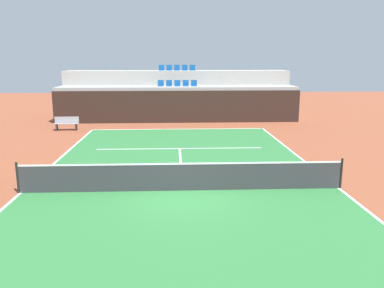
# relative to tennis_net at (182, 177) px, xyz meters

# --- Properties ---
(ground_plane) EXTENTS (80.00, 80.00, 0.00)m
(ground_plane) POSITION_rel_tennis_net_xyz_m (0.00, 0.00, -0.51)
(ground_plane) COLOR brown
(court_surface) EXTENTS (11.00, 24.00, 0.01)m
(court_surface) POSITION_rel_tennis_net_xyz_m (0.00, 0.00, -0.50)
(court_surface) COLOR #2D7238
(court_surface) RESTS_ON ground_plane
(baseline_far) EXTENTS (11.00, 0.10, 0.00)m
(baseline_far) POSITION_rel_tennis_net_xyz_m (0.00, 11.95, -0.50)
(baseline_far) COLOR white
(baseline_far) RESTS_ON court_surface
(sideline_left) EXTENTS (0.10, 24.00, 0.00)m
(sideline_left) POSITION_rel_tennis_net_xyz_m (-5.45, 0.00, -0.50)
(sideline_left) COLOR white
(sideline_left) RESTS_ON court_surface
(sideline_right) EXTENTS (0.10, 24.00, 0.00)m
(sideline_right) POSITION_rel_tennis_net_xyz_m (5.45, 0.00, -0.50)
(sideline_right) COLOR white
(sideline_right) RESTS_ON court_surface
(service_line_far) EXTENTS (8.26, 0.10, 0.00)m
(service_line_far) POSITION_rel_tennis_net_xyz_m (0.00, 6.40, -0.50)
(service_line_far) COLOR white
(service_line_far) RESTS_ON court_surface
(centre_service_line) EXTENTS (0.10, 6.40, 0.00)m
(centre_service_line) POSITION_rel_tennis_net_xyz_m (0.00, 3.20, -0.50)
(centre_service_line) COLOR white
(centre_service_line) RESTS_ON court_surface
(back_wall) EXTENTS (17.22, 0.30, 2.24)m
(back_wall) POSITION_rel_tennis_net_xyz_m (0.00, 14.66, 0.61)
(back_wall) COLOR black
(back_wall) RESTS_ON ground_plane
(stands_tier_lower) EXTENTS (17.22, 2.40, 2.46)m
(stands_tier_lower) POSITION_rel_tennis_net_xyz_m (0.00, 16.01, 0.72)
(stands_tier_lower) COLOR #9E9E99
(stands_tier_lower) RESTS_ON ground_plane
(stands_tier_upper) EXTENTS (17.22, 2.40, 3.51)m
(stands_tier_upper) POSITION_rel_tennis_net_xyz_m (0.00, 18.41, 1.25)
(stands_tier_upper) COLOR #9E9E99
(stands_tier_upper) RESTS_ON ground_plane
(seating_row_lower) EXTENTS (2.87, 0.44, 0.44)m
(seating_row_lower) POSITION_rel_tennis_net_xyz_m (-0.00, 16.10, 2.07)
(seating_row_lower) COLOR #145193
(seating_row_lower) RESTS_ON stands_tier_lower
(seating_row_upper) EXTENTS (2.87, 0.44, 0.44)m
(seating_row_upper) POSITION_rel_tennis_net_xyz_m (-0.00, 18.50, 3.13)
(seating_row_upper) COLOR #145193
(seating_row_upper) RESTS_ON stands_tier_upper
(tennis_net) EXTENTS (11.08, 0.08, 1.07)m
(tennis_net) POSITION_rel_tennis_net_xyz_m (0.00, 0.00, 0.00)
(tennis_net) COLOR black
(tennis_net) RESTS_ON court_surface
(player_bench) EXTENTS (1.50, 0.40, 0.85)m
(player_bench) POSITION_rel_tennis_net_xyz_m (-7.03, 11.92, -0.00)
(player_bench) COLOR #99999E
(player_bench) RESTS_ON ground_plane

